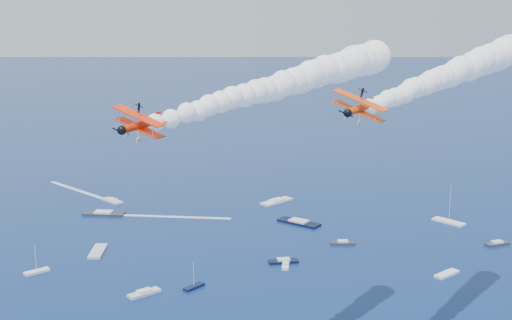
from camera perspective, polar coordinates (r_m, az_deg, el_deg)
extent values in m
cube|color=#2A2E38|center=(240.13, -12.94, -4.50)|extent=(15.22, 9.14, 0.70)
cube|color=silver|center=(255.02, -12.24, -3.44)|extent=(8.15, 10.00, 0.70)
cube|color=black|center=(191.49, 2.37, -8.69)|extent=(8.61, 3.27, 0.70)
cube|color=silver|center=(248.60, 1.78, -3.57)|extent=(13.90, 10.63, 0.70)
cube|color=white|center=(188.69, 2.56, -9.03)|extent=(3.66, 6.20, 0.70)
cube|color=silver|center=(204.46, -13.42, -7.62)|extent=(6.01, 12.16, 0.70)
cube|color=white|center=(190.04, 16.06, -9.38)|extent=(8.42, 5.89, 0.70)
cube|color=white|center=(234.59, 16.21, -5.11)|extent=(8.71, 11.43, 0.70)
cube|color=white|center=(193.87, -18.30, -9.08)|extent=(7.07, 4.93, 0.70)
cube|color=silver|center=(173.67, -9.57, -11.20)|extent=(8.87, 6.08, 0.70)
cube|color=#2F363F|center=(217.92, 19.99, -6.77)|extent=(8.15, 3.67, 0.70)
cube|color=black|center=(225.03, 3.70, -5.37)|extent=(13.29, 14.37, 0.70)
cube|color=#2D313C|center=(207.23, 7.44, -7.08)|extent=(7.88, 4.02, 0.70)
cube|color=#0E1533|center=(175.73, -5.35, -10.78)|extent=(6.06, 5.08, 0.70)
cube|color=white|center=(233.13, -6.80, -4.87)|extent=(36.55, 14.36, 0.04)
cube|color=white|center=(274.55, -15.10, -2.50)|extent=(22.80, 32.69, 0.04)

